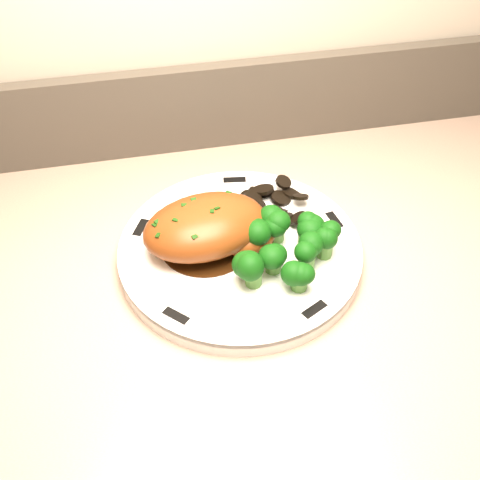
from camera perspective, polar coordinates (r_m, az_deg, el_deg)
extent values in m
cube|color=tan|center=(0.65, 3.90, -7.72)|extent=(2.15, 0.71, 0.03)
cube|color=#4C443A|center=(0.84, -1.52, 12.65)|extent=(2.15, 0.02, 0.12)
cylinder|color=white|center=(0.68, 0.00, -1.15)|extent=(0.28, 0.28, 0.02)
cube|color=black|center=(0.77, -0.52, 5.70)|extent=(0.03, 0.01, 0.00)
cube|color=black|center=(0.71, -9.39, 1.16)|extent=(0.02, 0.03, 0.00)
cube|color=black|center=(0.61, -6.09, -7.17)|extent=(0.03, 0.03, 0.00)
cube|color=black|center=(0.62, 7.07, -6.57)|extent=(0.03, 0.02, 0.00)
cube|color=black|center=(0.72, 8.93, 1.88)|extent=(0.01, 0.03, 0.00)
cylinder|color=black|center=(0.68, -3.24, -0.39)|extent=(0.10, 0.10, 0.00)
ellipsoid|color=#924419|center=(0.66, -3.33, 1.29)|extent=(0.15, 0.12, 0.05)
ellipsoid|color=#924419|center=(0.66, 0.67, 0.25)|extent=(0.07, 0.06, 0.03)
cube|color=#173D0C|center=(0.64, -7.09, 2.01)|extent=(0.01, 0.00, 0.00)
cube|color=#173D0C|center=(0.64, -5.68, 2.63)|extent=(0.01, 0.00, 0.00)
cube|color=#173D0C|center=(0.65, -4.27, 3.12)|extent=(0.01, 0.00, 0.00)
cube|color=#173D0C|center=(0.65, -2.87, 3.48)|extent=(0.01, 0.00, 0.00)
cube|color=#173D0C|center=(0.65, -1.47, 3.74)|extent=(0.01, 0.00, 0.00)
cube|color=#173D0C|center=(0.66, -0.10, 3.85)|extent=(0.01, 0.00, 0.00)
cylinder|color=black|center=(0.73, 4.61, 3.25)|extent=(0.02, 0.02, 0.01)
cylinder|color=black|center=(0.73, 4.38, 3.77)|extent=(0.02, 0.02, 0.01)
cylinder|color=black|center=(0.73, 3.95, 4.23)|extent=(0.02, 0.02, 0.01)
cylinder|color=black|center=(0.74, 3.33, 4.01)|extent=(0.02, 0.02, 0.01)
cylinder|color=black|center=(0.74, 2.63, 4.31)|extent=(0.02, 0.02, 0.01)
cylinder|color=black|center=(0.74, 1.87, 4.51)|extent=(0.02, 0.02, 0.02)
cylinder|color=black|center=(0.74, 1.09, 4.00)|extent=(0.02, 0.02, 0.01)
cylinder|color=black|center=(0.73, 0.39, 4.01)|extent=(0.03, 0.03, 0.00)
cylinder|color=black|center=(0.73, -0.21, 3.94)|extent=(0.03, 0.03, 0.01)
cylinder|color=black|center=(0.73, -0.64, 3.21)|extent=(0.03, 0.03, 0.02)
cylinder|color=black|center=(0.72, -0.87, 3.06)|extent=(0.03, 0.03, 0.01)
cylinder|color=black|center=(0.71, -0.88, 2.91)|extent=(0.02, 0.02, 0.01)
cylinder|color=black|center=(0.71, -0.66, 2.17)|extent=(0.03, 0.03, 0.01)
cylinder|color=black|center=(0.71, -0.23, 2.09)|extent=(0.03, 0.03, 0.01)
cylinder|color=black|center=(0.70, 0.39, 2.10)|extent=(0.03, 0.03, 0.02)
cylinder|color=black|center=(0.70, 1.13, 1.59)|extent=(0.03, 0.03, 0.02)
cylinder|color=black|center=(0.70, 1.94, 1.81)|extent=(0.03, 0.03, 0.01)
cylinder|color=black|center=(0.70, 2.75, 2.12)|extent=(0.03, 0.03, 0.01)
cylinder|color=black|center=(0.71, 3.45, 1.92)|extent=(0.03, 0.03, 0.02)
cylinder|color=black|center=(0.71, 4.05, 2.41)|extent=(0.04, 0.04, 0.01)
cylinder|color=black|center=(0.71, 4.48, 2.95)|extent=(0.03, 0.04, 0.02)
cylinder|color=black|center=(0.72, 4.64, 2.90)|extent=(0.03, 0.03, 0.02)
cylinder|color=#58933E|center=(0.67, 1.18, -0.22)|extent=(0.02, 0.02, 0.02)
sphere|color=#073207|center=(0.65, 1.20, 0.78)|extent=(0.03, 0.03, 0.03)
cylinder|color=#58933E|center=(0.68, 3.48, 0.73)|extent=(0.02, 0.02, 0.02)
sphere|color=#073207|center=(0.67, 3.54, 1.73)|extent=(0.03, 0.03, 0.03)
cylinder|color=#58933E|center=(0.68, 6.29, 0.23)|extent=(0.02, 0.02, 0.02)
sphere|color=#073207|center=(0.66, 6.40, 1.22)|extent=(0.03, 0.03, 0.03)
cylinder|color=#58933E|center=(0.64, 3.18, -2.17)|extent=(0.02, 0.02, 0.02)
sphere|color=#073207|center=(0.63, 3.24, -1.17)|extent=(0.03, 0.03, 0.03)
cylinder|color=#58933E|center=(0.65, 6.32, -2.01)|extent=(0.02, 0.02, 0.02)
sphere|color=#073207|center=(0.64, 6.43, -1.01)|extent=(0.03, 0.03, 0.03)
cylinder|color=#58933E|center=(0.67, 8.03, -0.76)|extent=(0.02, 0.02, 0.02)
sphere|color=#073207|center=(0.65, 8.16, 0.23)|extent=(0.03, 0.03, 0.03)
cylinder|color=#58933E|center=(0.63, 1.29, -3.48)|extent=(0.02, 0.02, 0.02)
sphere|color=#073207|center=(0.62, 1.32, -2.48)|extent=(0.03, 0.03, 0.03)
cylinder|color=#58933E|center=(0.63, 5.65, -3.83)|extent=(0.02, 0.02, 0.02)
sphere|color=#073207|center=(0.62, 5.75, -2.84)|extent=(0.03, 0.03, 0.03)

